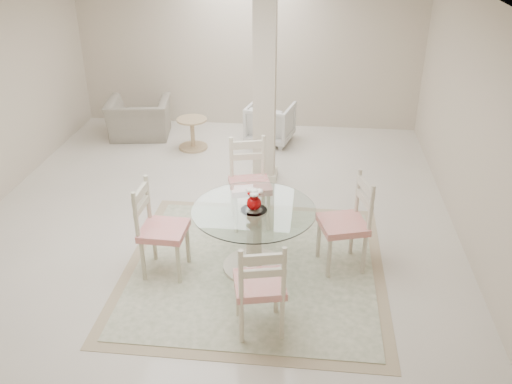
# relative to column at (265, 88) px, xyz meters

# --- Properties ---
(ground) EXTENTS (7.00, 7.00, 0.00)m
(ground) POSITION_rel_column_xyz_m (-0.50, -1.30, -1.35)
(ground) COLOR white
(ground) RESTS_ON ground
(room_shell) EXTENTS (6.02, 7.02, 2.71)m
(room_shell) POSITION_rel_column_xyz_m (-0.50, -1.30, 0.51)
(room_shell) COLOR beige
(room_shell) RESTS_ON ground
(column) EXTENTS (0.30, 0.30, 2.70)m
(column) POSITION_rel_column_xyz_m (0.00, 0.00, 0.00)
(column) COLOR beige
(column) RESTS_ON ground
(area_rug) EXTENTS (2.84, 2.84, 0.02)m
(area_rug) POSITION_rel_column_xyz_m (0.11, -2.30, -1.34)
(area_rug) COLOR tan
(area_rug) RESTS_ON ground
(dining_table) EXTENTS (1.30, 1.30, 0.75)m
(dining_table) POSITION_rel_column_xyz_m (0.11, -2.30, -0.97)
(dining_table) COLOR beige
(dining_table) RESTS_ON ground
(red_vase) EXTENTS (0.18, 0.17, 0.24)m
(red_vase) POSITION_rel_column_xyz_m (0.11, -2.30, -0.48)
(red_vase) COLOR #A30506
(red_vase) RESTS_ON dining_table
(dining_chair_east) EXTENTS (0.59, 0.59, 1.19)m
(dining_chair_east) POSITION_rel_column_xyz_m (1.12, -2.12, -0.73)
(dining_chair_east) COLOR beige
(dining_chair_east) RESTS_ON ground
(dining_chair_north) EXTENTS (0.59, 0.59, 1.21)m
(dining_chair_north) POSITION_rel_column_xyz_m (-0.07, -1.29, -0.71)
(dining_chair_north) COLOR #F4E9C9
(dining_chair_north) RESTS_ON ground
(dining_chair_west) EXTENTS (0.48, 0.48, 1.17)m
(dining_chair_west) POSITION_rel_column_xyz_m (-0.90, -2.45, -0.74)
(dining_chair_west) COLOR beige
(dining_chair_west) RESTS_ON ground
(dining_chair_south) EXTENTS (0.54, 0.54, 1.13)m
(dining_chair_south) POSITION_rel_column_xyz_m (0.28, -3.31, -0.76)
(dining_chair_south) COLOR beige
(dining_chair_south) RESTS_ON ground
(recliner_taupe) EXTENTS (1.14, 1.03, 0.66)m
(recliner_taupe) POSITION_rel_column_xyz_m (-2.29, 1.37, -1.02)
(recliner_taupe) COLOR gray
(recliner_taupe) RESTS_ON ground
(armchair_white) EXTENTS (0.85, 0.87, 0.67)m
(armchair_white) POSITION_rel_column_xyz_m (-0.03, 1.39, -1.02)
(armchair_white) COLOR white
(armchair_white) RESTS_ON ground
(side_table) EXTENTS (0.49, 0.49, 0.51)m
(side_table) POSITION_rel_column_xyz_m (-1.27, 0.96, -1.11)
(side_table) COLOR tan
(side_table) RESTS_ON ground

